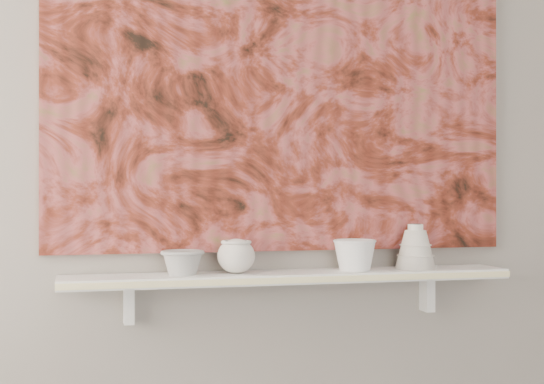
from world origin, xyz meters
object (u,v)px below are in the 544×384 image
object	(u,v)px
shelf	(291,277)
bowl_white	(355,255)
painting	(284,79)
bell_vessel	(415,246)
cup_cream	(236,256)
bowl_grey	(183,262)

from	to	relation	value
shelf	bowl_white	size ratio (longest dim) A/B	10.29
bowl_white	shelf	bearing A→B (deg)	180.00
painting	bowl_white	xyz separation A→B (m)	(0.21, -0.08, -0.56)
painting	bowl_white	size ratio (longest dim) A/B	11.03
painting	bell_vessel	bearing A→B (deg)	-10.92
painting	cup_cream	size ratio (longest dim) A/B	13.10
shelf	bell_vessel	distance (m)	0.43
bowl_white	painting	bearing A→B (deg)	158.93
bell_vessel	bowl_grey	bearing A→B (deg)	180.00
shelf	bowl_grey	size ratio (longest dim) A/B	10.68
painting	bell_vessel	size ratio (longest dim) A/B	10.41
shelf	painting	bearing A→B (deg)	90.00
bowl_grey	bowl_white	bearing A→B (deg)	0.00
bowl_white	bell_vessel	bearing A→B (deg)	0.00
cup_cream	bell_vessel	bearing A→B (deg)	0.00
cup_cream	bell_vessel	xyz separation A→B (m)	(0.59, 0.00, 0.02)
shelf	bell_vessel	world-z (taller)	bell_vessel
bowl_grey	cup_cream	world-z (taller)	cup_cream
shelf	bowl_white	xyz separation A→B (m)	(0.21, 0.00, 0.06)
bowl_grey	cup_cream	xyz separation A→B (m)	(0.16, 0.00, 0.01)
painting	bell_vessel	distance (m)	0.69
painting	bell_vessel	xyz separation A→B (m)	(0.42, -0.08, -0.54)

